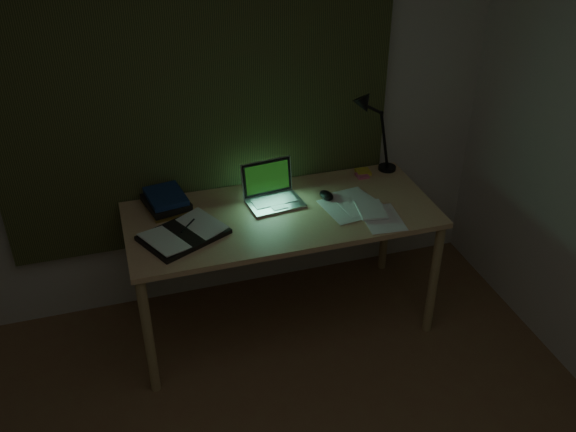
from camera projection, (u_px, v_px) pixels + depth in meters
name	position (u px, v px, depth m)	size (l,w,h in m)	color
wall_back	(196.00, 107.00, 3.51)	(3.50, 0.00, 2.50)	beige
curtain	(195.00, 74.00, 3.38)	(2.20, 0.06, 2.00)	#2E361B
desk	(282.00, 269.00, 3.70)	(1.69, 0.74, 0.77)	tan
laptop	(275.00, 188.00, 3.51)	(0.30, 0.34, 0.21)	silver
open_textbook	(184.00, 234.00, 3.28)	(0.41, 0.29, 0.03)	white
book_stack	(166.00, 201.00, 3.50)	(0.21, 0.25, 0.10)	white
loose_papers	(362.00, 210.00, 3.50)	(0.32, 0.34, 0.02)	white
mouse	(326.00, 195.00, 3.61)	(0.07, 0.11, 0.04)	black
sticky_yellow	(363.00, 172.00, 3.87)	(0.08, 0.08, 0.02)	yellow
sticky_pink	(362.00, 176.00, 3.84)	(0.07, 0.07, 0.01)	#E1577E
desk_lamp	(391.00, 126.00, 3.77)	(0.38, 0.30, 0.57)	black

